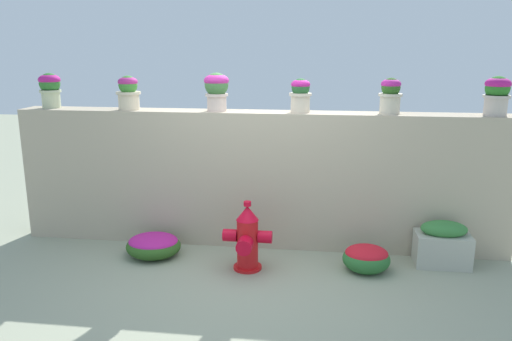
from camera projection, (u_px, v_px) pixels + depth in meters
ground_plane at (247, 277)px, 5.37m from camera, size 24.00×24.00×0.00m
stone_wall at (259, 179)px, 6.13m from camera, size 5.86×0.39×1.64m
potted_plant_0 at (50, 87)px, 6.24m from camera, size 0.26×0.26×0.43m
potted_plant_1 at (128, 91)px, 6.06m from camera, size 0.29×0.29×0.41m
potted_plant_2 at (217, 88)px, 5.91m from camera, size 0.29×0.29×0.45m
potted_plant_3 at (300, 93)px, 5.80m from camera, size 0.26×0.26×0.39m
potted_plant_4 at (390, 94)px, 5.68m from camera, size 0.27×0.27×0.40m
potted_plant_5 at (497, 93)px, 5.53m from camera, size 0.29×0.29×0.43m
fire_hydrant at (247, 239)px, 5.48m from camera, size 0.54×0.44×0.77m
flower_bush_left at (366, 257)px, 5.48m from camera, size 0.51×0.46×0.30m
flower_bush_right at (153, 245)px, 5.88m from camera, size 0.64×0.57×0.27m
planter_box at (443, 244)px, 5.61m from camera, size 0.59×0.36×0.52m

